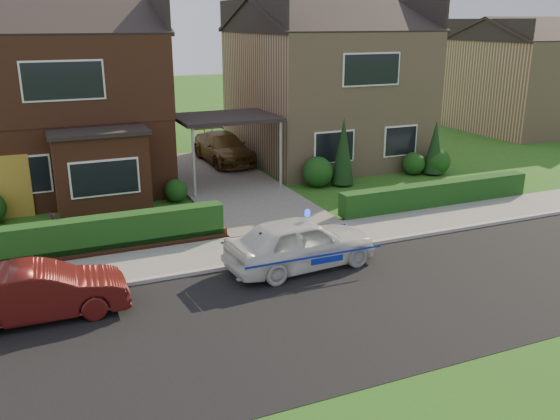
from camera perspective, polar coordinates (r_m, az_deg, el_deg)
ground at (r=14.27m, az=9.22°, el=-8.46°), size 120.00×120.00×0.00m
road at (r=14.27m, az=9.22°, el=-8.46°), size 60.00×6.00×0.02m
kerb at (r=16.66m, az=3.63°, el=-4.09°), size 60.00×0.16×0.12m
sidewalk at (r=17.54m, az=2.08°, el=-2.95°), size 60.00×2.00×0.10m
driveway at (r=23.65m, az=-5.09°, el=2.53°), size 3.80×12.00×0.12m
house_left at (r=24.75m, az=-20.62°, el=11.01°), size 7.50×9.53×7.25m
house_right at (r=27.97m, az=4.29°, el=12.42°), size 7.50×8.06×7.25m
carport_link at (r=23.06m, az=-5.23°, el=8.73°), size 3.80×3.00×2.77m
dwarf_wall at (r=17.16m, az=-17.56°, el=-3.82°), size 7.70×0.25×0.36m
hedge_left at (r=17.36m, az=-17.56°, el=-4.21°), size 7.50×0.55×0.90m
hedge_right at (r=21.50m, az=14.73°, el=0.27°), size 7.50×0.55×0.80m
shrub_left_mid at (r=20.99m, az=-14.06°, el=1.78°), size 1.32×1.32×1.32m
shrub_left_near at (r=21.63m, az=-9.98°, el=1.86°), size 0.84×0.84×0.84m
shrub_right_near at (r=23.27m, az=3.64°, el=3.68°), size 1.20×1.20×1.20m
shrub_right_mid at (r=25.74m, az=12.74°, el=4.38°), size 0.96×0.96×0.96m
shrub_right_far at (r=26.09m, az=14.92°, el=4.53°), size 1.08×1.08×1.08m
conifer_a at (r=23.40m, az=6.09°, el=5.46°), size 0.90×0.90×2.60m
conifer_b at (r=25.85m, az=14.67°, el=5.70°), size 0.90×0.90×2.20m
neighbour_right at (r=38.20m, az=22.40°, el=10.99°), size 6.50×7.00×5.20m
police_car at (r=15.54m, az=2.00°, el=-3.21°), size 3.73×4.18×1.55m
driveway_car at (r=27.02m, az=-5.48°, el=5.99°), size 1.99×4.53×1.30m
street_car at (r=14.00m, az=-22.06°, el=-7.39°), size 1.38×3.72×1.22m
potted_plant_c at (r=19.39m, az=-20.97°, el=-1.22°), size 0.44×0.44×0.67m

